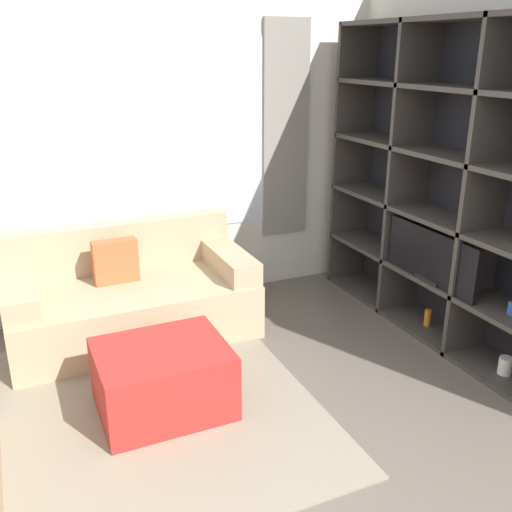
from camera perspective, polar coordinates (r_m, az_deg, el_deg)
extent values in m
cube|color=silver|center=(4.84, -12.42, 10.09)|extent=(5.64, 0.07, 2.70)
cube|color=white|center=(4.78, -12.40, 11.20)|extent=(2.44, 0.01, 1.60)
cube|color=gray|center=(5.23, 2.98, 12.36)|extent=(0.44, 0.03, 1.90)
cube|color=silver|center=(4.54, 21.95, 8.49)|extent=(0.07, 4.29, 2.70)
cube|color=gray|center=(3.75, -16.76, -15.83)|extent=(2.81, 2.27, 0.01)
cube|color=#232328|center=(4.64, 20.11, 6.79)|extent=(0.02, 2.44, 2.36)
cube|color=#3D3833|center=(4.22, 21.92, 5.34)|extent=(0.42, 0.04, 2.36)
cube|color=#3D3833|center=(4.80, 15.04, 7.75)|extent=(0.42, 0.04, 2.36)
cube|color=#3D3833|center=(5.45, 9.66, 9.54)|extent=(0.42, 0.04, 2.36)
cube|color=#3D3833|center=(4.89, 16.79, -6.72)|extent=(0.42, 2.44, 0.04)
cube|color=#3D3833|center=(4.71, 17.33, -1.77)|extent=(0.42, 2.44, 0.04)
cube|color=#3D3833|center=(4.56, 17.94, 3.75)|extent=(0.42, 2.44, 0.04)
cube|color=#3D3833|center=(4.46, 18.59, 9.58)|extent=(0.42, 2.44, 0.04)
cube|color=#3D3833|center=(4.41, 19.29, 15.61)|extent=(0.42, 2.44, 0.04)
cube|color=#3D3833|center=(4.40, 20.01, 21.48)|extent=(0.42, 2.44, 0.04)
cube|color=black|center=(4.43, 17.10, -0.07)|extent=(0.04, 0.93, 0.40)
cube|color=black|center=(4.51, 17.06, -2.25)|extent=(0.10, 0.24, 0.03)
cylinder|color=#388947|center=(4.66, 17.39, -1.31)|extent=(0.06, 0.06, 0.07)
cylinder|color=white|center=(4.34, 23.67, -10.01)|extent=(0.10, 0.10, 0.12)
cylinder|color=orange|center=(4.83, 16.79, -5.91)|extent=(0.05, 0.05, 0.14)
cube|color=tan|center=(4.60, -12.21, -5.29)|extent=(1.85, 0.95, 0.43)
cube|color=tan|center=(4.80, -13.58, 1.03)|extent=(1.85, 0.18, 0.40)
cube|color=tan|center=(4.41, -22.71, -3.27)|extent=(0.24, 0.89, 0.18)
cube|color=tan|center=(4.69, -2.90, -0.31)|extent=(0.24, 0.89, 0.18)
cube|color=#C65B33|center=(4.54, -13.87, -0.52)|extent=(0.34, 0.13, 0.34)
cube|color=#A82823|center=(3.66, -9.29, -12.07)|extent=(0.79, 0.65, 0.44)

